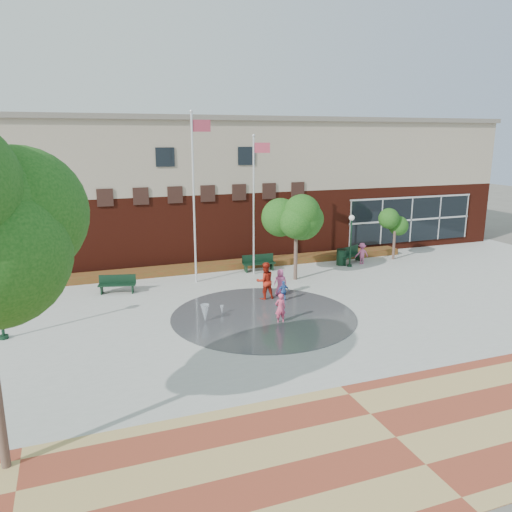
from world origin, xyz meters
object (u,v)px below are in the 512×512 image
object	(u,v)px
flagpole_left	(194,189)
trash_can	(341,257)
bench_left	(117,288)
flagpole_right	(254,198)
child_splash	(280,308)

from	to	relation	value
flagpole_left	trash_can	world-z (taller)	flagpole_left
bench_left	flagpole_right	bearing A→B (deg)	20.71
flagpole_left	bench_left	xyz separation A→B (m)	(-4.38, -0.57, -4.88)
flagpole_left	bench_left	size ratio (longest dim) A/B	4.75
trash_can	flagpole_right	bearing A→B (deg)	-178.58
trash_can	child_splash	size ratio (longest dim) A/B	0.77
trash_can	bench_left	bearing A→B (deg)	-175.51
bench_left	trash_can	xyz separation A→B (m)	(13.85, 1.09, 0.22)
trash_can	child_splash	distance (m)	10.92
bench_left	child_splash	world-z (taller)	child_splash
flagpole_right	bench_left	xyz separation A→B (m)	(-7.95, -0.94, -4.21)
flagpole_right	trash_can	world-z (taller)	flagpole_right
flagpole_right	trash_can	bearing A→B (deg)	25.72
flagpole_left	child_splash	distance (m)	8.87
bench_left	flagpole_left	bearing A→B (deg)	21.32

